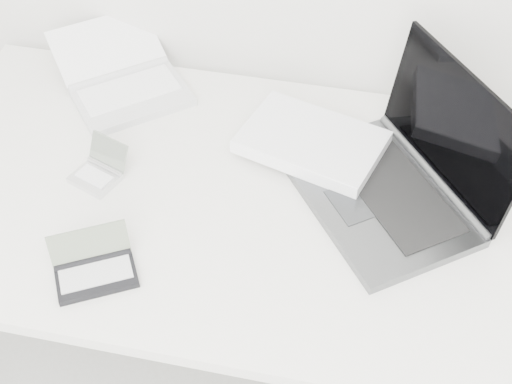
% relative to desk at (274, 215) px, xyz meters
% --- Properties ---
extents(desk, '(1.60, 0.80, 0.73)m').
position_rel_desk_xyz_m(desk, '(0.00, 0.00, 0.00)').
color(desk, white).
rests_on(desk, ground).
extents(laptop_large, '(0.59, 0.51, 0.27)m').
position_rel_desk_xyz_m(laptop_large, '(0.18, 0.10, 0.09)').
color(laptop_large, '#57595C').
rests_on(laptop_large, desk).
extents(netbook_open_white, '(0.41, 0.42, 0.09)m').
position_rel_desk_xyz_m(netbook_open_white, '(-0.43, 0.29, 0.07)').
color(netbook_open_white, silver).
rests_on(netbook_open_white, desk).
extents(pda_silver, '(0.13, 0.13, 0.08)m').
position_rel_desk_xyz_m(pda_silver, '(-0.38, -0.01, 0.06)').
color(pda_silver, silver).
rests_on(pda_silver, desk).
extents(palmtop_charcoal, '(0.18, 0.17, 0.08)m').
position_rel_desk_xyz_m(palmtop_charcoal, '(-0.30, -0.26, 0.06)').
color(palmtop_charcoal, black).
rests_on(palmtop_charcoal, desk).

